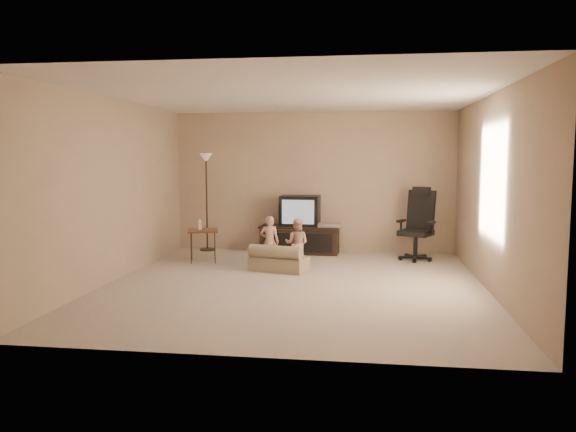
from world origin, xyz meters
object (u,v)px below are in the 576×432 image
object	(u,v)px
tv_stand	(300,229)
toddler_left	(270,242)
side_table	(203,231)
floor_lamp	(206,180)
toddler_right	(297,244)
office_chair	(417,234)
child_sofa	(278,260)

from	to	relation	value
tv_stand	toddler_left	xyz separation A→B (m)	(-0.31, -1.39, -0.02)
side_table	toddler_left	world-z (taller)	toddler_left
side_table	toddler_left	size ratio (longest dim) A/B	0.88
tv_stand	floor_lamp	xyz separation A→B (m)	(-1.72, 0.06, 0.86)
tv_stand	side_table	world-z (taller)	tv_stand
toddler_left	toddler_right	world-z (taller)	toddler_left
office_chair	toddler_right	distance (m)	2.14
toddler_left	office_chair	bearing A→B (deg)	-158.07
floor_lamp	child_sofa	world-z (taller)	floor_lamp
toddler_left	side_table	bearing A→B (deg)	-18.75
floor_lamp	toddler_right	bearing A→B (deg)	-38.09
tv_stand	floor_lamp	distance (m)	1.93
child_sofa	toddler_right	xyz separation A→B (m)	(0.25, 0.26, 0.22)
side_table	toddler_right	world-z (taller)	toddler_right
office_chair	side_table	xyz separation A→B (m)	(-3.48, -0.66, 0.08)
tv_stand	toddler_right	size ratio (longest dim) A/B	1.88
office_chair	floor_lamp	size ratio (longest dim) A/B	0.68
office_chair	side_table	size ratio (longest dim) A/B	1.70
child_sofa	toddler_left	size ratio (longest dim) A/B	1.13
tv_stand	floor_lamp	bearing A→B (deg)	179.95
child_sofa	toddler_left	distance (m)	0.38
tv_stand	toddler_right	world-z (taller)	tv_stand
office_chair	tv_stand	bearing A→B (deg)	-165.60
child_sofa	office_chair	bearing A→B (deg)	44.58
floor_lamp	toddler_right	world-z (taller)	floor_lamp
tv_stand	office_chair	bearing A→B (deg)	-8.86
floor_lamp	tv_stand	bearing A→B (deg)	-1.95
side_table	child_sofa	size ratio (longest dim) A/B	0.78
tv_stand	child_sofa	bearing A→B (deg)	-93.07
toddler_right	child_sofa	bearing A→B (deg)	51.66
side_table	child_sofa	xyz separation A→B (m)	(1.34, -0.59, -0.35)
toddler_left	floor_lamp	bearing A→B (deg)	-47.60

